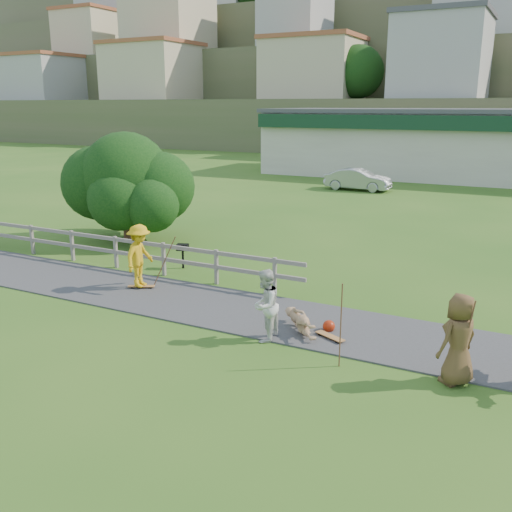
% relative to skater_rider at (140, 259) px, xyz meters
% --- Properties ---
extents(ground, '(260.00, 260.00, 0.00)m').
position_rel_skater_rider_xyz_m(ground, '(1.76, -1.81, -0.95)').
color(ground, '#2C5919').
rests_on(ground, ground).
extents(path, '(34.00, 3.00, 0.04)m').
position_rel_skater_rider_xyz_m(path, '(1.76, -0.31, -0.93)').
color(path, '#363638').
rests_on(path, ground).
extents(fence, '(15.05, 0.10, 1.10)m').
position_rel_skater_rider_xyz_m(fence, '(-2.85, 1.49, -0.22)').
color(fence, '#615D56').
rests_on(fence, ground).
extents(strip_mall, '(32.50, 10.75, 5.10)m').
position_rel_skater_rider_xyz_m(strip_mall, '(5.76, 33.13, 1.63)').
color(strip_mall, '#BDB5A6').
rests_on(strip_mall, ground).
extents(hillside, '(220.00, 67.00, 47.50)m').
position_rel_skater_rider_xyz_m(hillside, '(1.76, 89.50, 13.47)').
color(hillside, '#4B5934').
rests_on(hillside, ground).
extents(skater_rider, '(0.84, 1.29, 1.89)m').
position_rel_skater_rider_xyz_m(skater_rider, '(0.00, 0.00, 0.00)').
color(skater_rider, gold).
rests_on(skater_rider, ground).
extents(skater_fallen, '(1.43, 1.34, 0.58)m').
position_rel_skater_rider_xyz_m(skater_fallen, '(5.63, -0.91, -0.66)').
color(skater_fallen, '#A7805C').
rests_on(skater_fallen, ground).
extents(spectator_a, '(0.70, 0.87, 1.74)m').
position_rel_skater_rider_xyz_m(spectator_a, '(5.05, -1.74, -0.08)').
color(spectator_a, silver).
rests_on(spectator_a, ground).
extents(spectator_c, '(1.00, 1.09, 1.87)m').
position_rel_skater_rider_xyz_m(spectator_c, '(9.41, -1.90, -0.01)').
color(spectator_c, brown).
rests_on(spectator_c, ground).
extents(car_silver, '(4.25, 1.53, 1.40)m').
position_rel_skater_rider_xyz_m(car_silver, '(-0.50, 22.93, -0.25)').
color(car_silver, '#A1A2A8').
rests_on(car_silver, ground).
extents(tree, '(5.77, 5.77, 3.48)m').
position_rel_skater_rider_xyz_m(tree, '(-4.53, 4.95, 0.79)').
color(tree, black).
rests_on(tree, ground).
extents(bbq, '(0.47, 0.42, 0.84)m').
position_rel_skater_rider_xyz_m(bbq, '(-0.17, 2.48, -0.52)').
color(bbq, black).
rests_on(bbq, ground).
extents(longboard_rider, '(0.81, 0.54, 0.09)m').
position_rel_skater_rider_xyz_m(longboard_rider, '(0.00, 0.00, -0.90)').
color(longboard_rider, olive).
rests_on(longboard_rider, ground).
extents(longboard_fallen, '(0.83, 0.52, 0.09)m').
position_rel_skater_rider_xyz_m(longboard_fallen, '(6.43, -1.01, -0.90)').
color(longboard_fallen, olive).
rests_on(longboard_fallen, ground).
extents(helmet, '(0.30, 0.30, 0.30)m').
position_rel_skater_rider_xyz_m(helmet, '(6.23, -0.56, -0.79)').
color(helmet, '#9D230A').
rests_on(helmet, ground).
extents(pole_rider, '(0.03, 0.03, 1.88)m').
position_rel_skater_rider_xyz_m(pole_rider, '(0.60, 0.40, -0.01)').
color(pole_rider, brown).
rests_on(pole_rider, ground).
extents(pole_spec_left, '(0.03, 0.03, 1.86)m').
position_rel_skater_rider_xyz_m(pole_spec_left, '(7.09, -2.27, -0.02)').
color(pole_spec_left, brown).
rests_on(pole_spec_left, ground).
extents(pole_spec_right, '(0.03, 0.03, 1.84)m').
position_rel_skater_rider_xyz_m(pole_spec_right, '(9.54, -2.02, -0.03)').
color(pole_spec_right, brown).
rests_on(pole_spec_right, ground).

